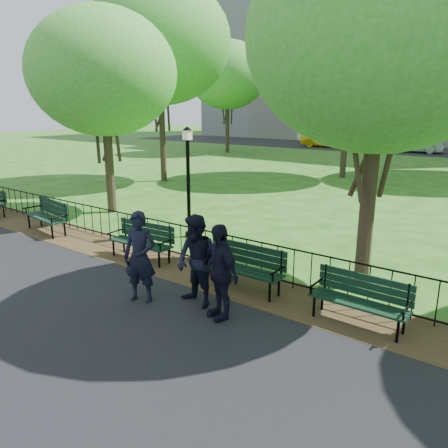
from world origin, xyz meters
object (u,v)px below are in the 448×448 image
Objects in this scene: lamppost at (188,178)px; park_bench_main at (233,259)px; taxi at (327,138)px; park_bench_left_a at (143,237)px; tree_near_w at (103,73)px; tree_mid_w at (159,42)px; tree_far_c at (352,46)px; person_mid at (197,261)px; park_bench_left_b at (49,212)px; person_left at (140,257)px; sedan_silver at (416,144)px; person_right at (220,272)px; park_bench_right_a at (361,295)px; tree_near_e at (382,36)px; tree_far_w at (227,75)px.

park_bench_main is at bearing -35.28° from lamppost.
park_bench_left_a is at bearing -168.08° from taxi.
tree_mid_w is (-3.33, 6.11, 1.87)m from tree_near_w.
tree_far_c is 19.31m from taxi.
tree_mid_w is at bearing 146.46° from person_mid.
tree_far_c is (3.10, 15.65, 6.10)m from park_bench_left_b.
person_left is at bearing -61.05° from lamppost.
lamppost is 0.73× the size of sedan_silver.
park_bench_main is 2.85m from park_bench_left_a.
person_left is 1.01× the size of person_mid.
park_bench_left_a is 1.03× the size of person_right.
taxi reaches higher than park_bench_right_a.
sedan_silver is at bearing 118.59° from person_right.
tree_far_c reaches higher than park_bench_right_a.
park_bench_left_b is 7.10m from person_mid.
tree_far_c is at bearing 114.22° from park_bench_right_a.
lamppost reaches higher than person_right.
taxi is at bearing 115.27° from tree_near_e.
park_bench_main is 17.30m from tree_far_c.
park_bench_main is 0.57× the size of lamppost.
tree_near_e is 1.50× the size of taxi.
lamppost is 5.32m from person_right.
tree_far_c reaches higher than tree_far_w.
person_left reaches higher than park_bench_right_a.
tree_near_w is at bearing 157.96° from park_bench_main.
lamppost is 1.77× the size of person_left.
person_right is 0.40× the size of sedan_silver.
park_bench_left_a is 6.94m from tree_near_e.
person_mid reaches higher than park_bench_main.
lamppost is (3.78, 2.21, 1.14)m from park_bench_left_b.
tree_mid_w is at bearing 128.54° from park_bench_left_a.
tree_near_w is 29.39m from sedan_silver.
person_left is at bearing -178.45° from sedan_silver.
park_bench_right_a is 0.18× the size of tree_mid_w.
tree_near_e reaches higher than taxi.
tree_far_w is 4.93× the size of person_mid.
lamppost is 0.66× the size of taxi.
tree_near_w is 1.44× the size of taxi.
tree_far_w reaches higher than park_bench_main.
person_right is at bearing -1.95° from person_mid.
park_bench_left_a is 27.09m from tree_far_w.
tree_far_w reaches higher than person_right.
park_bench_right_a is 0.96× the size of person_left.
park_bench_left_a is 2.51m from lamppost.
tree_mid_w is 1.99× the size of taxi.
tree_near_e is at bearing -5.14° from lamppost.
taxi is 8.04m from sedan_silver.
taxi is (-11.11, 33.80, -0.08)m from person_left.
park_bench_left_b reaches higher than park_bench_right_a.
park_bench_main is 1.03× the size of person_mid.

